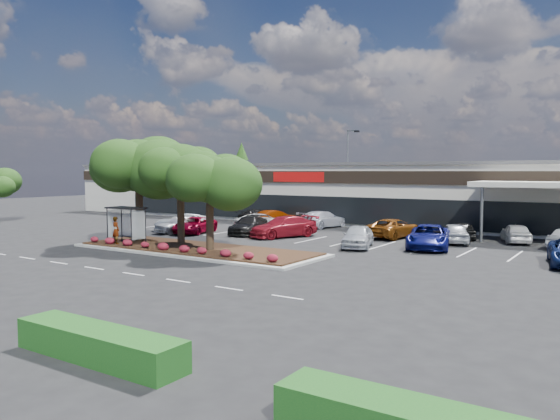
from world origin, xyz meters
The scene contains 28 objects.
ground centered at (0.00, 0.00, 0.00)m, with size 160.00×160.00×0.00m, color black.
retail_store centered at (0.06, 33.91, 3.15)m, with size 80.40×25.20×6.25m.
landscape_island centered at (-2.00, 4.00, 0.12)m, with size 18.00×6.00×0.26m.
lane_markings centered at (-0.14, 10.42, 0.01)m, with size 33.12×20.06×0.01m.
shrub_row centered at (-2.00, 1.90, 0.51)m, with size 17.00×0.80×0.50m, color maroon, non-canonical shape.
bus_shelter centered at (-7.50, 2.95, 2.31)m, with size 2.75×1.55×2.59m.
island_tree_west centered at (-8.00, 4.50, 4.21)m, with size 7.20×7.20×7.89m, color #1A3B12, non-canonical shape.
island_tree_mid centered at (-4.50, 5.20, 3.92)m, with size 6.60×6.60×7.32m, color #1A3B12, non-canonical shape.
island_tree_east centered at (-0.50, 3.70, 3.51)m, with size 5.80×5.80×6.50m, color #1A3B12, non-canonical shape.
hedge_south_east centered at (10.00, -13.50, 0.45)m, with size 6.00×1.30×0.90m, color #114717.
conifer_north_west centered at (-30.00, 46.00, 5.00)m, with size 4.40×4.40×10.00m, color #1A3B12.
person_waiting centered at (-7.94, 2.24, 1.22)m, with size 0.70×0.46×1.93m, color #594C47.
light_pole centered at (-0.71, 24.55, 4.16)m, with size 1.43×0.65×9.41m.
car_0 centered at (-10.68, 11.47, 0.76)m, with size 1.80×4.47×1.52m, color white.
car_1 centered at (-11.80, 13.21, 0.75)m, with size 2.48×5.38×1.49m, color silver.
car_2 centered at (-9.25, 11.89, 0.70)m, with size 2.32×5.03×1.40m, color maroon.
car_3 centered at (-4.81, 13.83, 0.77)m, with size 2.15×5.29×1.54m, color black.
car_4 centered at (-1.26, 13.76, 0.86)m, with size 2.40×5.89×1.71m, color maroon.
car_5 centered at (6.44, 11.53, 0.80)m, with size 1.90×4.71×1.61m, color #AAAFB7.
car_6 centered at (10.78, 13.82, 0.83)m, with size 2.75×5.96×1.66m, color navy.
car_9 centered at (-9.35, 21.55, 0.76)m, with size 2.13×5.25×1.52m, color black.
car_10 centered at (-7.25, 21.54, 0.75)m, with size 1.60×4.58×1.51m, color #6F2203.
car_11 centered at (-6.40, 17.81, 0.73)m, with size 2.41×5.23×1.45m, color #B8B8B8.
car_12 centered at (-2.14, 22.05, 0.81)m, with size 2.26×5.56×1.61m, color silver.
car_13 centered at (6.40, 18.33, 0.77)m, with size 2.56×5.55×1.54m, color brown.
car_14 centered at (11.37, 20.54, 0.69)m, with size 1.64×4.06×1.38m, color black.
car_15 centered at (11.46, 17.70, 0.76)m, with size 1.80×4.48×1.52m, color #989BA3.
car_16 centered at (15.31, 20.42, 0.74)m, with size 1.76×4.36×1.49m, color silver.
Camera 1 is at (22.78, -23.50, 5.44)m, focal length 35.00 mm.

